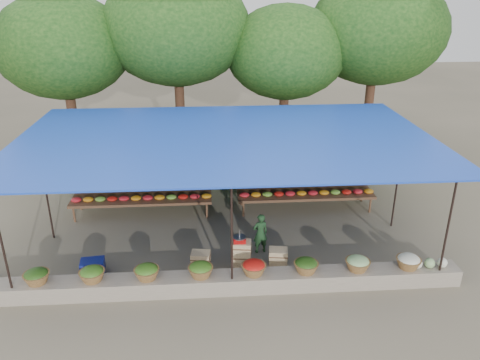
{
  "coord_description": "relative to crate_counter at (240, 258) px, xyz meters",
  "views": [
    {
      "loc": [
        -0.45,
        -11.69,
        6.49
      ],
      "look_at": [
        0.4,
        0.2,
        1.49
      ],
      "focal_mm": 35.0,
      "sensor_mm": 36.0,
      "label": 1
    }
  ],
  "objects": [
    {
      "name": "stone_curb",
      "position": [
        -0.26,
        -0.83,
        -0.11
      ],
      "size": [
        10.6,
        0.55,
        0.4
      ],
      "primitive_type": "cube",
      "color": "#746B5D",
      "rests_on": "ground"
    },
    {
      "name": "netting_backdrop",
      "position": [
        -0.26,
        5.07,
        0.94
      ],
      "size": [
        10.6,
        0.06,
        2.5
      ],
      "primitive_type": "cube",
      "color": "#1B4518",
      "rests_on": "ground"
    },
    {
      "name": "crate_counter",
      "position": [
        0.0,
        0.0,
        0.0
      ],
      "size": [
        2.39,
        0.4,
        0.77
      ],
      "color": "#A7805F",
      "rests_on": "ground"
    },
    {
      "name": "vendor_seated",
      "position": [
        0.57,
        0.77,
        0.24
      ],
      "size": [
        0.45,
        0.35,
        1.1
      ],
      "primitive_type": "imported",
      "rotation": [
        0.0,
        0.0,
        3.38
      ],
      "color": "#1B3C1E",
      "rests_on": "ground"
    },
    {
      "name": "ground",
      "position": [
        -0.26,
        1.92,
        -0.31
      ],
      "size": [
        60.0,
        60.0,
        0.0
      ],
      "primitive_type": "plane",
      "color": "#615A47",
      "rests_on": "ground"
    },
    {
      "name": "fruit_table_left",
      "position": [
        -2.75,
        3.27,
        0.3
      ],
      "size": [
        4.21,
        0.95,
        0.93
      ],
      "color": "#543521",
      "rests_on": "ground"
    },
    {
      "name": "produce_baskets",
      "position": [
        -0.36,
        -0.83,
        0.25
      ],
      "size": [
        8.98,
        0.58,
        0.34
      ],
      "color": "brown",
      "rests_on": "stone_curb"
    },
    {
      "name": "customer_left",
      "position": [
        -3.48,
        3.87,
        0.47
      ],
      "size": [
        0.92,
        0.83,
        1.56
      ],
      "primitive_type": "imported",
      "rotation": [
        0.0,
        0.0,
        0.37
      ],
      "color": "slate",
      "rests_on": "ground"
    },
    {
      "name": "stall_canopy",
      "position": [
        -0.26,
        1.98,
        2.37
      ],
      "size": [
        10.8,
        6.6,
        2.82
      ],
      "color": "black",
      "rests_on": "ground"
    },
    {
      "name": "weighing_scale",
      "position": [
        -0.03,
        0.0,
        0.54
      ],
      "size": [
        0.31,
        0.31,
        0.33
      ],
      "color": "#B20E0E",
      "rests_on": "crate_counter"
    },
    {
      "name": "customer_right",
      "position": [
        2.79,
        4.29,
        0.49
      ],
      "size": [
        1.01,
        0.73,
        1.59
      ],
      "primitive_type": "imported",
      "rotation": [
        0.0,
        0.0,
        -0.41
      ],
      "color": "slate",
      "rests_on": "ground"
    },
    {
      "name": "customer_mid",
      "position": [
        1.17,
        4.4,
        0.57
      ],
      "size": [
        1.28,
        0.96,
        1.76
      ],
      "primitive_type": "imported",
      "rotation": [
        0.0,
        0.0,
        0.29
      ],
      "color": "slate",
      "rests_on": "ground"
    },
    {
      "name": "tree_row",
      "position": [
        0.24,
        8.01,
        4.39
      ],
      "size": [
        16.51,
        5.5,
        7.12
      ],
      "color": "#311E12",
      "rests_on": "ground"
    },
    {
      "name": "blue_crate_front",
      "position": [
        -3.59,
        0.11,
        -0.14
      ],
      "size": [
        0.6,
        0.47,
        0.34
      ],
      "primitive_type": "cube",
      "rotation": [
        0.0,
        0.0,
        0.12
      ],
      "color": "navy",
      "rests_on": "ground"
    },
    {
      "name": "fruit_table_right",
      "position": [
        2.25,
        3.27,
        0.3
      ],
      "size": [
        4.21,
        0.95,
        0.93
      ],
      "color": "#543521",
      "rests_on": "ground"
    }
  ]
}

